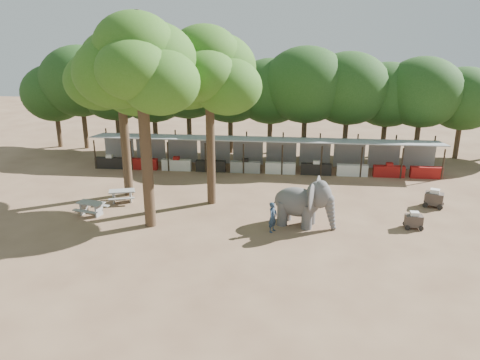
# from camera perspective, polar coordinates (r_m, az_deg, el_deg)

# --- Properties ---
(ground) EXTENTS (100.00, 100.00, 0.00)m
(ground) POSITION_cam_1_polar(r_m,az_deg,el_deg) (25.45, 1.08, -7.93)
(ground) COLOR brown
(ground) RESTS_ON ground
(vendor_stalls) EXTENTS (28.00, 2.99, 2.80)m
(vendor_stalls) POSITION_cam_1_polar(r_m,az_deg,el_deg) (37.98, 2.89, 3.00)
(vendor_stalls) COLOR gray
(vendor_stalls) RESTS_ON ground
(yard_tree_left) EXTENTS (7.10, 6.90, 11.02)m
(yard_tree_left) POSITION_cam_1_polar(r_m,az_deg,el_deg) (32.02, -14.56, 12.34)
(yard_tree_left) COLOR #332316
(yard_tree_left) RESTS_ON ground
(yard_tree_center) EXTENTS (7.10, 6.90, 12.04)m
(yard_tree_center) POSITION_cam_1_polar(r_m,az_deg,el_deg) (26.24, -12.21, 13.48)
(yard_tree_center) COLOR #332316
(yard_tree_center) RESTS_ON ground
(yard_tree_back) EXTENTS (7.10, 6.90, 11.36)m
(yard_tree_back) POSITION_cam_1_polar(r_m,az_deg,el_deg) (29.46, -4.00, 13.04)
(yard_tree_back) COLOR #332316
(yard_tree_back) RESTS_ON ground
(backdrop_trees) EXTENTS (46.46, 5.95, 8.33)m
(backdrop_trees) POSITION_cam_1_polar(r_m,az_deg,el_deg) (42.15, 3.39, 10.56)
(backdrop_trees) COLOR #332316
(backdrop_trees) RESTS_ON ground
(elephant) EXTENTS (3.90, 2.85, 2.90)m
(elephant) POSITION_cam_1_polar(r_m,az_deg,el_deg) (27.53, 7.84, -2.70)
(elephant) COLOR #474444
(elephant) RESTS_ON ground
(handler) EXTENTS (0.67, 0.77, 1.78)m
(handler) POSITION_cam_1_polar(r_m,az_deg,el_deg) (26.71, 4.01, -4.53)
(handler) COLOR #26384C
(handler) RESTS_ON ground
(picnic_table_near) EXTENTS (1.99, 1.87, 0.83)m
(picnic_table_near) POSITION_cam_1_polar(r_m,az_deg,el_deg) (30.49, -17.70, -3.12)
(picnic_table_near) COLOR gray
(picnic_table_near) RESTS_ON ground
(picnic_table_far) EXTENTS (2.00, 1.89, 0.83)m
(picnic_table_far) POSITION_cam_1_polar(r_m,az_deg,el_deg) (32.10, -14.19, -1.71)
(picnic_table_far) COLOR gray
(picnic_table_far) RESTS_ON ground
(cart_front) EXTENTS (1.06, 0.70, 1.03)m
(cart_front) POSITION_cam_1_polar(r_m,az_deg,el_deg) (29.01, 20.42, -4.62)
(cart_front) COLOR #362B26
(cart_front) RESTS_ON ground
(cart_back) EXTENTS (1.45, 1.20, 1.22)m
(cart_back) POSITION_cam_1_polar(r_m,az_deg,el_deg) (32.79, 22.57, -2.06)
(cart_back) COLOR #362B26
(cart_back) RESTS_ON ground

